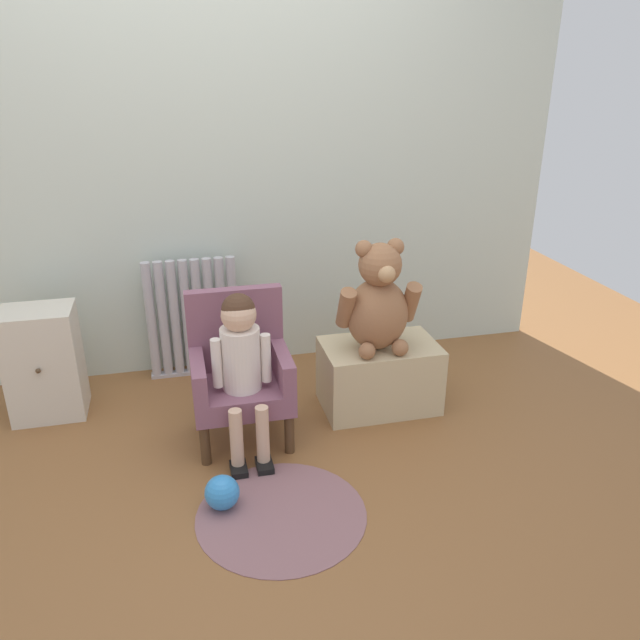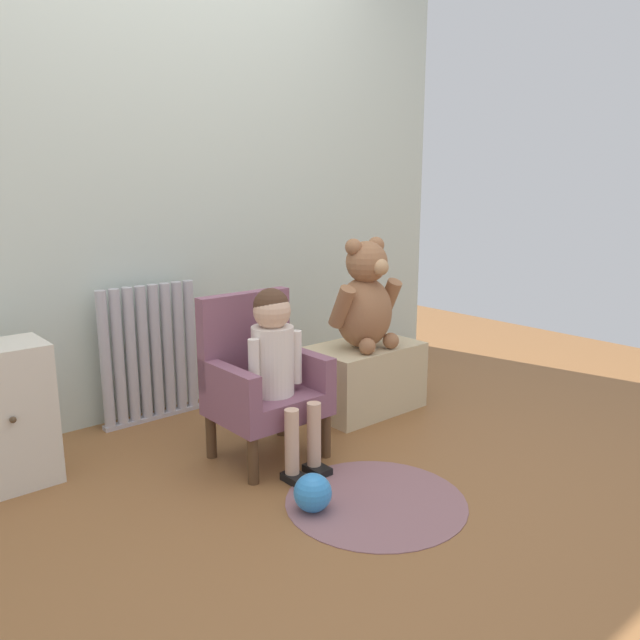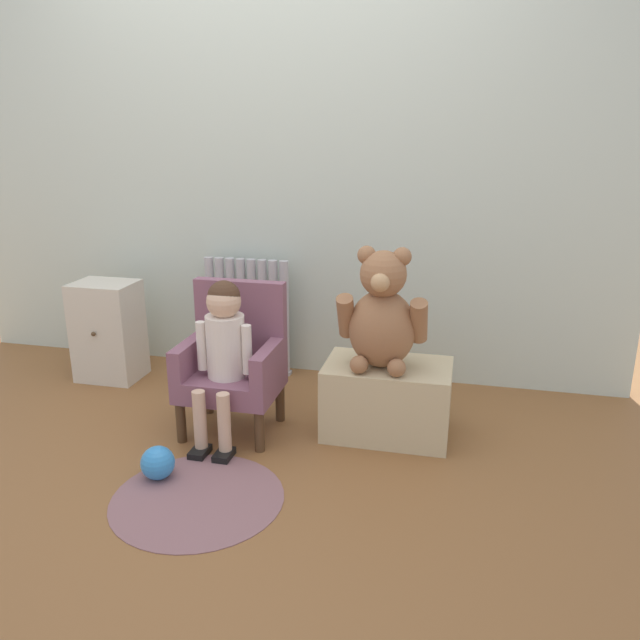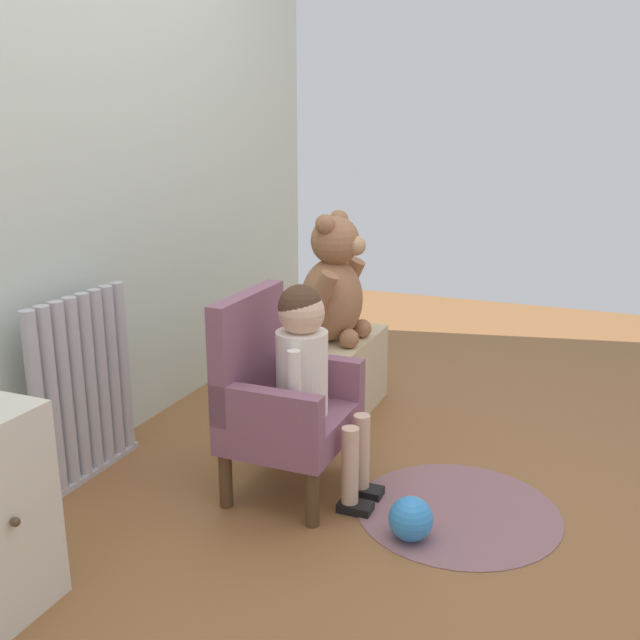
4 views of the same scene
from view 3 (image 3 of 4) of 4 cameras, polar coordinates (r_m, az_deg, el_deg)
The scene contains 10 objects.
ground_plane at distance 2.63m, azimuth -11.89°, elevation -13.92°, with size 6.00×6.00×0.00m, color brown.
back_wall at distance 3.44m, azimuth -4.03°, elevation 14.76°, with size 3.80×0.05×2.40m, color silver.
radiator at distance 3.52m, azimuth -6.63°, elevation 0.28°, with size 0.50×0.05×0.66m.
small_dresser at distance 3.62m, azimuth -18.79°, elevation -0.95°, with size 0.33×0.28×0.55m.
child_armchair at distance 2.87m, azimuth -7.88°, elevation -3.71°, with size 0.43×0.37×0.68m.
child_figure at distance 2.73m, azimuth -8.83°, elevation -1.73°, with size 0.25×0.35×0.72m.
low_bench at distance 2.86m, azimuth 6.15°, elevation -7.21°, with size 0.56×0.35×0.34m, color #C8B48A.
large_teddy_bear at distance 2.69m, azimuth 5.71°, elevation 0.40°, with size 0.39×0.27×0.54m.
floor_rug at distance 2.50m, azimuth -11.11°, elevation -15.68°, with size 0.66×0.66×0.01m, color #875C60.
toy_ball at distance 2.63m, azimuth -14.62°, elevation -12.52°, with size 0.14×0.14×0.14m, color #3489D5.
Camera 3 is at (1.02, -2.02, 1.35)m, focal length 35.00 mm.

